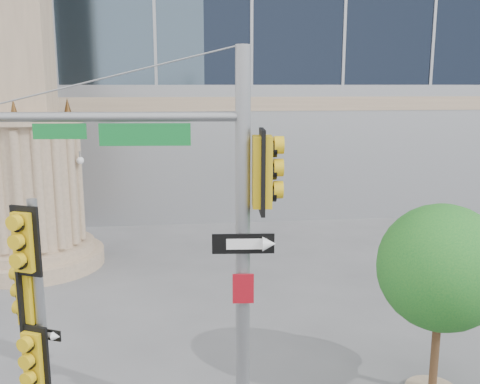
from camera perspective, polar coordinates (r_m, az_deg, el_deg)
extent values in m
cylinder|color=gray|center=(19.44, -20.80, -6.62)|extent=(4.40, 4.40, 0.50)
cylinder|color=gray|center=(19.33, -20.88, -5.49)|extent=(3.80, 3.80, 0.30)
cylinder|color=gray|center=(18.84, -21.34, 0.78)|extent=(3.00, 3.00, 4.00)
cylinder|color=gray|center=(18.60, -21.82, 7.31)|extent=(3.50, 3.50, 0.30)
cone|color=#472D14|center=(18.29, -17.93, 8.77)|extent=(0.24, 0.24, 0.50)
cylinder|color=slate|center=(8.91, 0.30, -6.27)|extent=(0.24, 0.24, 6.62)
cylinder|color=slate|center=(8.72, -15.22, 7.74)|extent=(4.63, 0.54, 0.15)
cube|color=#0D6D28|center=(8.58, -10.10, 6.05)|extent=(1.43, 0.16, 0.35)
cube|color=gold|center=(8.62, 2.37, 2.18)|extent=(0.36, 0.63, 1.38)
cube|color=black|center=(8.72, 0.35, -5.54)|extent=(1.01, 0.12, 0.33)
cube|color=maroon|center=(8.97, 0.34, -10.26)|extent=(0.35, 0.06, 0.51)
cylinder|color=slate|center=(9.29, -20.36, -13.85)|extent=(0.16, 0.16, 4.32)
cube|color=gold|center=(8.62, -21.85, -4.89)|extent=(0.53, 0.42, 1.08)
cube|color=gold|center=(9.17, -21.57, -10.17)|extent=(0.42, 0.53, 1.08)
cube|color=gold|center=(9.31, -20.95, -16.21)|extent=(0.53, 0.42, 1.08)
cube|color=black|center=(9.11, -20.00, -14.05)|extent=(0.50, 0.25, 0.17)
cylinder|color=#382314|center=(11.44, 20.12, -15.16)|extent=(0.16, 0.16, 2.07)
sphere|color=#14591E|center=(10.84, 20.70, -7.52)|extent=(2.41, 2.41, 2.41)
sphere|color=#14591E|center=(11.43, 22.24, -8.49)|extent=(1.49, 1.49, 1.49)
sphere|color=#14591E|center=(10.52, 19.35, -9.66)|extent=(1.26, 1.26, 1.26)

